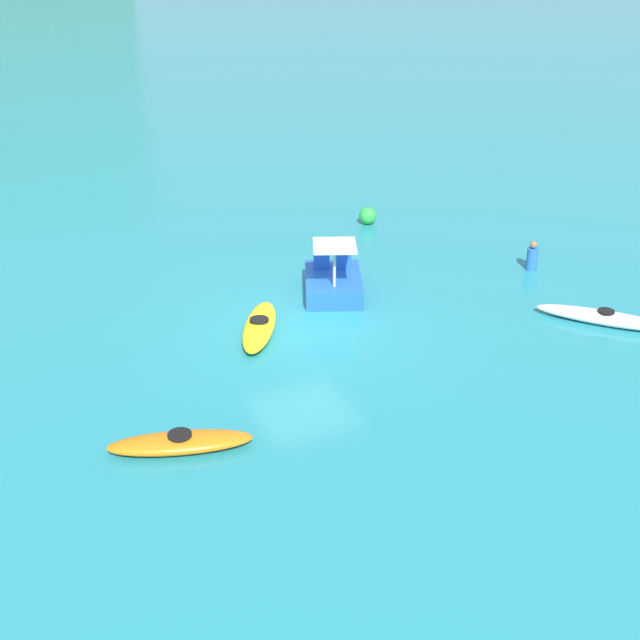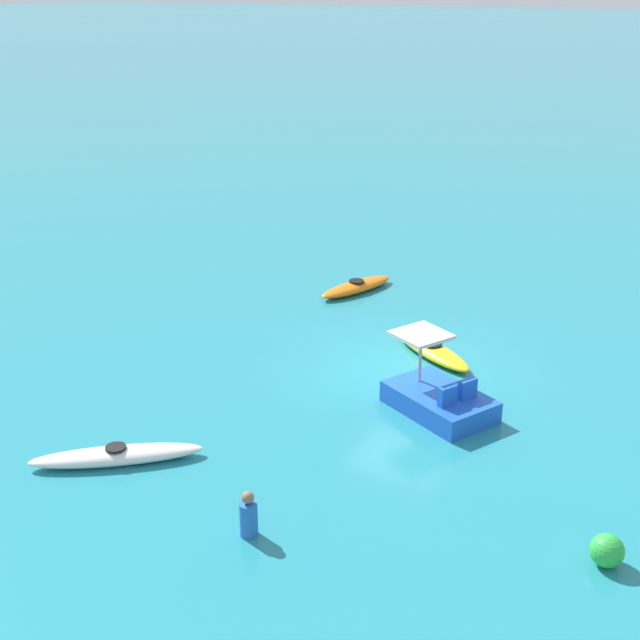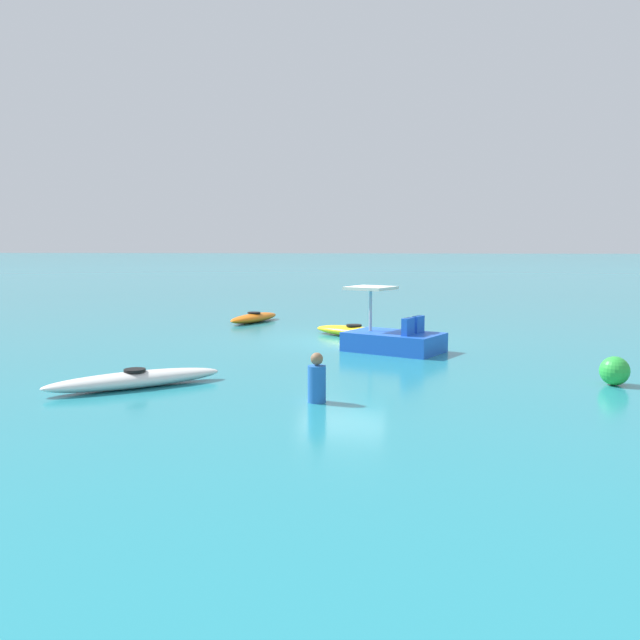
{
  "view_description": "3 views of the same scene",
  "coord_description": "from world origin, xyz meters",
  "px_view_note": "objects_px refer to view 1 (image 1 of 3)",
  "views": [
    {
      "loc": [
        -8.08,
        -17.34,
        9.5
      ],
      "look_at": [
        0.38,
        -0.23,
        0.23
      ],
      "focal_mm": 47.86,
      "sensor_mm": 36.0,
      "label": 1
    },
    {
      "loc": [
        17.56,
        7.78,
        9.01
      ],
      "look_at": [
        -0.2,
        -2.64,
        0.73
      ],
      "focal_mm": 47.41,
      "sensor_mm": 36.0,
      "label": 2
    },
    {
      "loc": [
        18.76,
        2.3,
        2.7
      ],
      "look_at": [
        1.68,
        -0.39,
        0.8
      ],
      "focal_mm": 36.95,
      "sensor_mm": 36.0,
      "label": 3
    }
  ],
  "objects_px": {
    "kayak_white": "(605,318)",
    "buoy_green": "(368,216)",
    "pedal_boat_blue": "(333,282)",
    "person_near_shore": "(532,257)",
    "kayak_yellow": "(259,326)",
    "kayak_orange": "(180,443)"
  },
  "relations": [
    {
      "from": "kayak_white",
      "to": "buoy_green",
      "type": "height_order",
      "value": "buoy_green"
    },
    {
      "from": "kayak_orange",
      "to": "buoy_green",
      "type": "height_order",
      "value": "buoy_green"
    },
    {
      "from": "kayak_orange",
      "to": "kayak_yellow",
      "type": "bearing_deg",
      "value": 50.28
    },
    {
      "from": "kayak_white",
      "to": "person_near_shore",
      "type": "distance_m",
      "value": 3.73
    },
    {
      "from": "kayak_orange",
      "to": "person_near_shore",
      "type": "xyz_separation_m",
      "value": [
        11.97,
        4.26,
        0.22
      ]
    },
    {
      "from": "kayak_yellow",
      "to": "buoy_green",
      "type": "relative_size",
      "value": 4.92
    },
    {
      "from": "kayak_yellow",
      "to": "buoy_green",
      "type": "height_order",
      "value": "buoy_green"
    },
    {
      "from": "person_near_shore",
      "to": "kayak_yellow",
      "type": "bearing_deg",
      "value": -178.31
    },
    {
      "from": "buoy_green",
      "to": "kayak_yellow",
      "type": "bearing_deg",
      "value": -137.31
    },
    {
      "from": "pedal_boat_blue",
      "to": "kayak_orange",
      "type": "bearing_deg",
      "value": -138.67
    },
    {
      "from": "kayak_orange",
      "to": "person_near_shore",
      "type": "distance_m",
      "value": 12.7
    },
    {
      "from": "pedal_boat_blue",
      "to": "kayak_white",
      "type": "bearing_deg",
      "value": -41.78
    },
    {
      "from": "pedal_boat_blue",
      "to": "buoy_green",
      "type": "relative_size",
      "value": 4.89
    },
    {
      "from": "kayak_orange",
      "to": "person_near_shore",
      "type": "height_order",
      "value": "person_near_shore"
    },
    {
      "from": "pedal_boat_blue",
      "to": "person_near_shore",
      "type": "relative_size",
      "value": 3.19
    },
    {
      "from": "kayak_yellow",
      "to": "person_near_shore",
      "type": "distance_m",
      "value": 8.64
    },
    {
      "from": "pedal_boat_blue",
      "to": "person_near_shore",
      "type": "height_order",
      "value": "pedal_boat_blue"
    },
    {
      "from": "kayak_white",
      "to": "pedal_boat_blue",
      "type": "distance_m",
      "value": 7.1
    },
    {
      "from": "pedal_boat_blue",
      "to": "person_near_shore",
      "type": "bearing_deg",
      "value": -10.14
    },
    {
      "from": "kayak_yellow",
      "to": "kayak_white",
      "type": "bearing_deg",
      "value": -23.08
    },
    {
      "from": "kayak_orange",
      "to": "pedal_boat_blue",
      "type": "distance_m",
      "value": 8.06
    },
    {
      "from": "kayak_yellow",
      "to": "pedal_boat_blue",
      "type": "distance_m",
      "value": 3.03
    }
  ]
}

